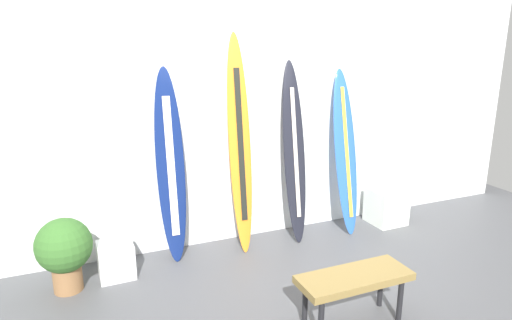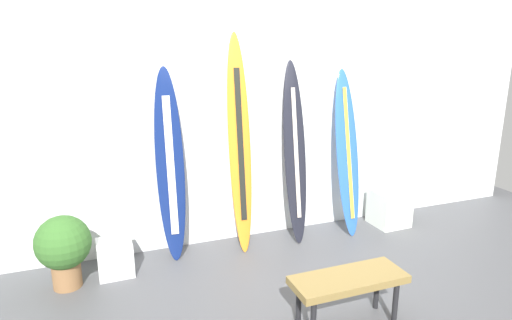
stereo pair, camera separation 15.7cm
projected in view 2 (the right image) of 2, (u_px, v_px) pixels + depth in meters
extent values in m
cube|color=#4D4E51|center=(310.00, 285.00, 4.15)|extent=(8.00, 8.00, 0.04)
cube|color=silver|center=(259.00, 113.00, 4.96)|extent=(7.20, 0.20, 2.80)
ellipsoid|color=navy|center=(170.00, 166.00, 4.45)|extent=(0.29, 0.35, 1.94)
cube|color=white|center=(171.00, 166.00, 4.42)|extent=(0.08, 0.22, 1.37)
cone|color=black|center=(176.00, 243.00, 4.58)|extent=(0.07, 0.08, 0.11)
ellipsoid|color=orange|center=(240.00, 145.00, 4.61)|extent=(0.25, 0.41, 2.27)
cube|color=black|center=(240.00, 145.00, 4.58)|extent=(0.07, 0.25, 1.55)
cone|color=black|center=(244.00, 232.00, 4.75)|extent=(0.07, 0.08, 0.11)
ellipsoid|color=black|center=(295.00, 153.00, 4.86)|extent=(0.27, 0.46, 1.99)
cube|color=beige|center=(296.00, 153.00, 4.83)|extent=(0.06, 0.28, 1.39)
cone|color=black|center=(298.00, 227.00, 4.97)|extent=(0.07, 0.09, 0.11)
ellipsoid|color=#295BB1|center=(347.00, 153.00, 5.07)|extent=(0.28, 0.46, 1.88)
cube|color=yellow|center=(349.00, 153.00, 5.04)|extent=(0.05, 0.32, 1.46)
cube|color=silver|center=(115.00, 258.00, 4.28)|extent=(0.33, 0.33, 0.33)
cube|color=white|center=(389.00, 208.00, 5.42)|extent=(0.40, 0.40, 0.43)
cylinder|color=olive|center=(67.00, 275.00, 4.06)|extent=(0.25, 0.25, 0.23)
sphere|color=#366729|center=(63.00, 242.00, 3.98)|extent=(0.49, 0.49, 0.49)
cube|color=olive|center=(349.00, 279.00, 3.43)|extent=(0.91, 0.35, 0.06)
cylinder|color=black|center=(395.00, 303.00, 3.50)|extent=(0.04, 0.04, 0.37)
cylinder|color=black|center=(299.00, 305.00, 3.47)|extent=(0.04, 0.04, 0.37)
cylinder|color=black|center=(377.00, 288.00, 3.72)|extent=(0.04, 0.04, 0.37)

